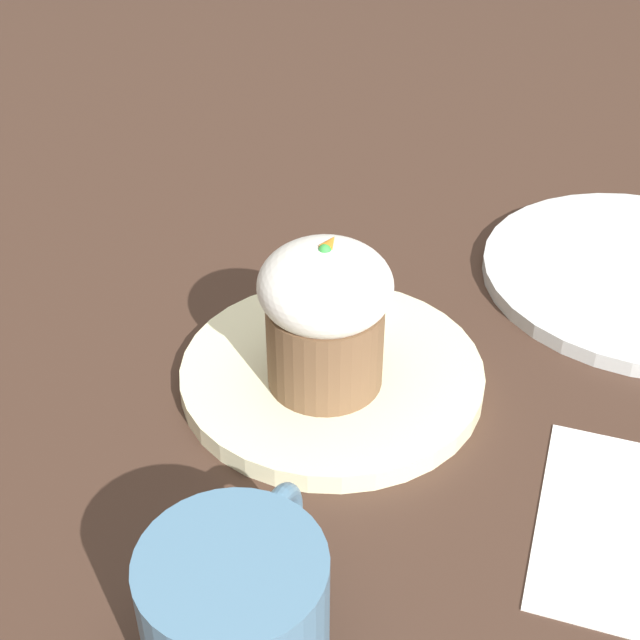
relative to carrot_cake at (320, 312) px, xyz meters
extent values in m
plane|color=#3D281E|center=(0.01, 0.00, -0.07)|extent=(4.00, 4.00, 0.00)
cylinder|color=beige|center=(0.01, 0.00, -0.06)|extent=(0.21, 0.21, 0.01)
cylinder|color=brown|center=(0.00, 0.00, -0.02)|extent=(0.08, 0.08, 0.06)
ellipsoid|color=white|center=(0.00, 0.00, 0.02)|extent=(0.09, 0.09, 0.05)
cone|color=orange|center=(0.01, 0.00, 0.05)|extent=(0.02, 0.01, 0.01)
sphere|color=green|center=(0.00, 0.00, 0.05)|extent=(0.01, 0.01, 0.01)
cube|color=silver|center=(0.06, -0.01, -0.05)|extent=(0.08, 0.01, 0.00)
ellipsoid|color=silver|center=(0.00, -0.01, -0.05)|extent=(0.04, 0.03, 0.01)
cylinder|color=teal|center=(-0.21, -0.03, -0.03)|extent=(0.09, 0.09, 0.08)
torus|color=teal|center=(-0.16, -0.03, -0.03)|extent=(0.06, 0.01, 0.06)
camera|label=1|loc=(-0.43, -0.16, 0.33)|focal=50.00mm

